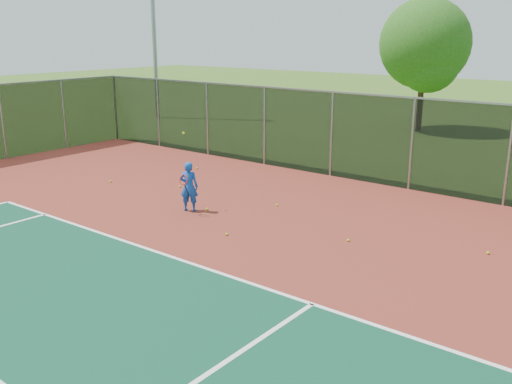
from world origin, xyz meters
TOP-DOWN VIEW (x-y plane):
  - ground at (0.00, 0.00)m, footprint 120.00×120.00m
  - court_apron at (0.00, 2.00)m, footprint 30.00×20.00m
  - fence_back at (0.00, 12.00)m, footprint 30.00×0.06m
  - tennis_player at (-4.02, 5.81)m, footprint 0.63×0.70m
  - practice_ball_0 at (-6.09, 7.45)m, footprint 0.07×0.07m
  - practice_ball_1 at (-2.29, 7.75)m, footprint 0.07×0.07m
  - practice_ball_2 at (-3.66, 6.16)m, footprint 0.07×0.07m
  - practice_ball_3 at (-7.49, 9.73)m, footprint 0.07×0.07m
  - practice_ball_4 at (3.85, 7.69)m, footprint 0.07×0.07m
  - practice_ball_5 at (0.86, 6.42)m, footprint 0.07×0.07m
  - practice_ball_6 at (-1.80, 4.90)m, footprint 0.07×0.07m
  - practice_ball_7 at (-8.47, 6.47)m, footprint 0.07×0.07m
  - tree_back_left at (-4.39, 23.42)m, footprint 4.61×4.61m

SIDE VIEW (x-z plane):
  - ground at x=0.00m, z-range 0.00..0.00m
  - court_apron at x=0.00m, z-range 0.00..0.02m
  - practice_ball_0 at x=-6.09m, z-range 0.02..0.09m
  - practice_ball_1 at x=-2.29m, z-range 0.02..0.09m
  - practice_ball_2 at x=-3.66m, z-range 0.02..0.09m
  - practice_ball_3 at x=-7.49m, z-range 0.02..0.09m
  - practice_ball_4 at x=3.85m, z-range 0.02..0.09m
  - practice_ball_5 at x=0.86m, z-range 0.02..0.09m
  - practice_ball_6 at x=-1.80m, z-range 0.02..0.09m
  - practice_ball_7 at x=-8.47m, z-range 0.02..0.09m
  - tennis_player at x=-4.02m, z-range -0.39..1.89m
  - fence_back at x=0.00m, z-range 0.05..3.08m
  - tree_back_left at x=-4.39m, z-range 0.86..7.63m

